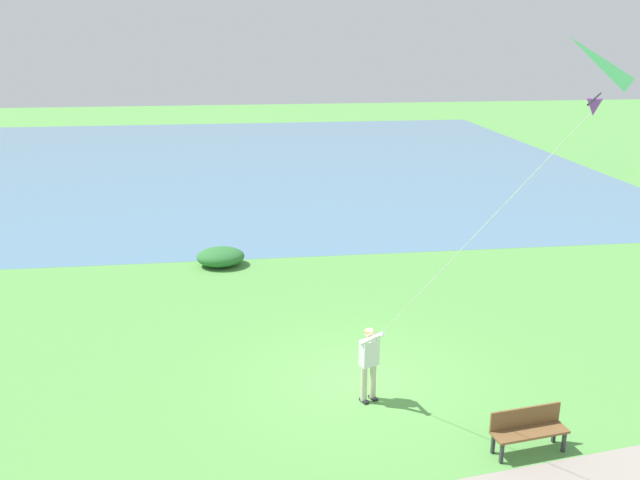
# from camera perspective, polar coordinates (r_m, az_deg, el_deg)

# --- Properties ---
(ground_plane) EXTENTS (120.00, 120.00, 0.00)m
(ground_plane) POSITION_cam_1_polar(r_m,az_deg,el_deg) (15.77, 3.43, -12.06)
(ground_plane) COLOR #569947
(lake_water) EXTENTS (36.00, 44.00, 0.01)m
(lake_water) POSITION_cam_1_polar(r_m,az_deg,el_deg) (41.21, -9.12, 6.50)
(lake_water) COLOR teal
(lake_water) RESTS_ON ground
(person_kite_flyer) EXTENTS (0.63, 0.50, 1.83)m
(person_kite_flyer) POSITION_cam_1_polar(r_m,az_deg,el_deg) (14.57, 4.28, -10.05)
(person_kite_flyer) COLOR #232328
(person_kite_flyer) RESTS_ON ground
(flying_kite) EXTENTS (4.84, 2.31, 5.80)m
(flying_kite) POSITION_cam_1_polar(r_m,az_deg,el_deg) (9.50, 20.40, 12.67)
(flying_kite) COLOR green
(park_bench_near_walkway) EXTENTS (0.65, 1.55, 0.88)m
(park_bench_near_walkway) POSITION_cam_1_polar(r_m,az_deg,el_deg) (13.84, 17.40, -15.07)
(park_bench_near_walkway) COLOR brown
(park_bench_near_walkway) RESTS_ON ground
(lakeside_shrub) EXTENTS (1.38, 1.64, 0.62)m
(lakeside_shrub) POSITION_cam_1_polar(r_m,az_deg,el_deg) (23.17, -8.53, -1.44)
(lakeside_shrub) COLOR #2D7033
(lakeside_shrub) RESTS_ON ground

